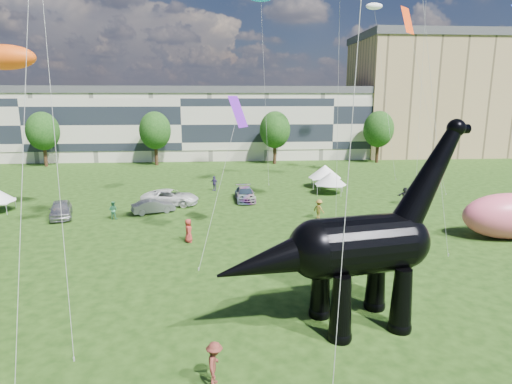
{
  "coord_description": "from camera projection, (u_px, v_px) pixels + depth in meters",
  "views": [
    {
      "loc": [
        -0.83,
        -19.38,
        11.05
      ],
      "look_at": [
        1.29,
        8.0,
        5.0
      ],
      "focal_mm": 30.0,
      "sensor_mm": 36.0,
      "label": 1
    }
  ],
  "objects": [
    {
      "name": "apartment_block",
      "position": [
        427.0,
        98.0,
        85.25
      ],
      "size": [
        28.0,
        18.0,
        22.0
      ],
      "primitive_type": "cube",
      "color": "tan",
      "rests_on": "ground"
    },
    {
      "name": "terrace_row",
      "position": [
        184.0,
        126.0,
        79.78
      ],
      "size": [
        78.0,
        11.0,
        12.0
      ],
      "primitive_type": "cube",
      "color": "beige",
      "rests_on": "ground"
    },
    {
      "name": "inflatable_pink",
      "position": [
        509.0,
        216.0,
        34.14
      ],
      "size": [
        7.53,
        4.06,
        3.67
      ],
      "primitive_type": "ellipsoid",
      "rotation": [
        0.0,
        0.0,
        -0.05
      ],
      "color": "#FE6381",
      "rests_on": "ground"
    },
    {
      "name": "car_dark",
      "position": [
        245.0,
        194.0,
        46.93
      ],
      "size": [
        2.25,
        5.1,
        1.46
      ],
      "primitive_type": "imported",
      "rotation": [
        0.0,
        0.0,
        0.04
      ],
      "color": "#595960",
      "rests_on": "ground"
    },
    {
      "name": "gazebo_far",
      "position": [
        325.0,
        172.0,
        53.78
      ],
      "size": [
        4.62,
        4.62,
        2.84
      ],
      "rotation": [
        0.0,
        0.0,
        -0.15
      ],
      "color": "white",
      "rests_on": "ground"
    },
    {
      "name": "tree_mid_left",
      "position": [
        155.0,
        127.0,
        70.65
      ],
      "size": [
        5.2,
        5.2,
        9.44
      ],
      "color": "#382314",
      "rests_on": "ground"
    },
    {
      "name": "dinosaur_sculpture",
      "position": [
        352.0,
        249.0,
        20.5
      ],
      "size": [
        12.86,
        4.54,
        10.47
      ],
      "rotation": [
        0.0,
        0.0,
        0.19
      ],
      "color": "black",
      "rests_on": "ground"
    },
    {
      "name": "tree_far_right",
      "position": [
        379.0,
        126.0,
        73.52
      ],
      "size": [
        5.2,
        5.2,
        9.44
      ],
      "color": "#382314",
      "rests_on": "ground"
    },
    {
      "name": "tree_far_left",
      "position": [
        42.0,
        128.0,
        69.29
      ],
      "size": [
        5.2,
        5.2,
        9.44
      ],
      "color": "#382314",
      "rests_on": "ground"
    },
    {
      "name": "car_silver",
      "position": [
        61.0,
        209.0,
        40.21
      ],
      "size": [
        3.21,
        5.09,
        1.62
      ],
      "primitive_type": "imported",
      "rotation": [
        0.0,
        0.0,
        0.3
      ],
      "color": "#A8A8AD",
      "rests_on": "ground"
    },
    {
      "name": "car_grey",
      "position": [
        153.0,
        206.0,
        41.8
      ],
      "size": [
        4.33,
        2.86,
        1.35
      ],
      "primitive_type": "imported",
      "rotation": [
        0.0,
        0.0,
        1.96
      ],
      "color": "slate",
      "rests_on": "ground"
    },
    {
      "name": "car_white",
      "position": [
        170.0,
        197.0,
        45.0
      ],
      "size": [
        6.23,
        3.54,
        1.64
      ],
      "primitive_type": "imported",
      "rotation": [
        0.0,
        0.0,
        1.43
      ],
      "color": "white",
      "rests_on": "ground"
    },
    {
      "name": "tree_mid_right",
      "position": [
        275.0,
        127.0,
        72.16
      ],
      "size": [
        5.2,
        5.2,
        9.44
      ],
      "color": "#382314",
      "rests_on": "ground"
    },
    {
      "name": "gazebo_near",
      "position": [
        331.0,
        178.0,
        50.2
      ],
      "size": [
        4.71,
        4.71,
        2.57
      ],
      "rotation": [
        0.0,
        0.0,
        -0.34
      ],
      "color": "silver",
      "rests_on": "ground"
    },
    {
      "name": "visitors",
      "position": [
        212.0,
        216.0,
        37.65
      ],
      "size": [
        56.45,
        40.59,
        1.87
      ],
      "color": "#AB5F55",
      "rests_on": "ground"
    },
    {
      "name": "ground",
      "position": [
        243.0,
        325.0,
        21.3
      ],
      "size": [
        220.0,
        220.0,
        0.0
      ],
      "primitive_type": "plane",
      "color": "#16330C",
      "rests_on": "ground"
    }
  ]
}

